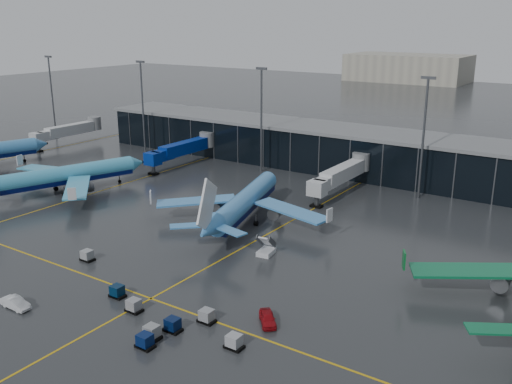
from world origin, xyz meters
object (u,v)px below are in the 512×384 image
Objects in this scene: airliner_arkefly at (67,164)px; service_van_red at (268,318)px; service_van_white at (16,303)px; mobile_airstair at (266,250)px; baggage_carts at (153,311)px; airliner_klm_near at (245,189)px.

airliner_arkefly is 71.16m from service_van_red.
service_van_red is 0.97× the size of service_van_white.
airliner_arkefly is 11.59× the size of mobile_airstair.
mobile_airstair reaches higher than baggage_carts.
airliner_klm_near is 17.41m from mobile_airstair.
service_van_red is at bearing 27.10° from baggage_carts.
baggage_carts is 10.30× the size of mobile_airstair.
airliner_arkefly is at bearing 165.80° from mobile_airstair.
airliner_arkefly is 9.09× the size of service_van_red.
mobile_airstair is 0.76× the size of service_van_white.
airliner_klm_near is at bearing 127.75° from mobile_airstair.
mobile_airstair is (12.05, -11.34, -5.42)m from airliner_klm_near.
service_van_white is at bearing 165.20° from service_van_red.
baggage_carts is 18.54m from service_van_white.
airliner_klm_near is 9.01× the size of service_van_red.
airliner_arkefly is 61.92m from baggage_carts.
airliner_klm_near is (42.90, 6.33, -0.06)m from airliner_arkefly.
airliner_klm_near is at bearing 87.35° from service_van_red.
mobile_airstair is 21.87m from service_van_red.
baggage_carts is 14.72m from service_van_red.
airliner_klm_near reaches higher than service_van_red.
service_van_red is at bearing -65.48° from mobile_airstair.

